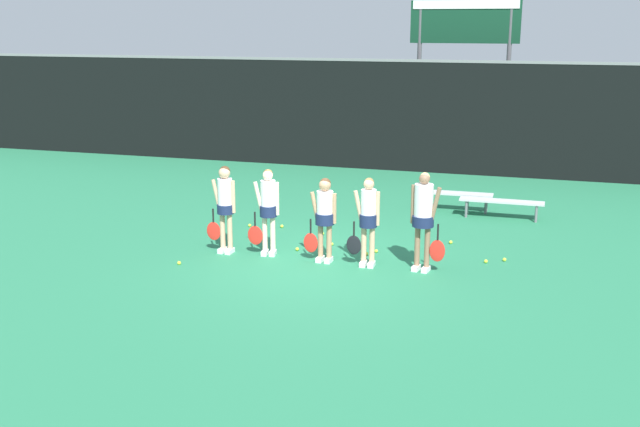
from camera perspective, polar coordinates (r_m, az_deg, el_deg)
ground_plane at (r=14.18m, az=-0.05°, el=-3.60°), size 140.00×140.00×0.00m
fence_windscreen at (r=22.58m, az=6.87°, el=7.40°), size 60.00×0.08×3.33m
scoreboard at (r=23.98m, az=10.93°, el=12.97°), size 3.33×0.15×5.03m
bench_courtside at (r=17.60m, az=13.66°, el=0.81°), size 1.90×0.36×0.43m
bench_far at (r=18.11m, az=10.34°, el=1.39°), size 1.73×0.40×0.44m
player_0 at (r=14.52m, az=-7.26°, el=0.88°), size 0.62×0.33×1.72m
player_1 at (r=14.31m, az=-3.99°, el=0.59°), size 0.62×0.33×1.68m
player_2 at (r=13.87m, az=0.34°, el=0.06°), size 0.64×0.36×1.60m
player_3 at (r=13.63m, az=3.67°, el=-0.17°), size 0.61×0.32×1.66m
player_4 at (r=13.44m, az=7.91°, el=0.02°), size 0.66×0.39×1.81m
tennis_ball_0 at (r=14.77m, az=-1.75°, el=-2.73°), size 0.07×0.07×0.07m
tennis_ball_1 at (r=15.11m, az=0.91°, el=-2.34°), size 0.07×0.07×0.07m
tennis_ball_2 at (r=14.17m, az=-10.69°, el=-3.72°), size 0.07×0.07×0.07m
tennis_ball_3 at (r=15.85m, az=0.20°, el=-1.53°), size 0.07×0.07×0.07m
tennis_ball_4 at (r=14.54m, az=13.88°, el=-3.43°), size 0.07×0.07×0.07m
tennis_ball_5 at (r=16.42m, az=-2.92°, el=-0.97°), size 0.07×0.07×0.07m
tennis_ball_6 at (r=14.68m, az=4.31°, el=-2.87°), size 0.07×0.07×0.07m
tennis_ball_7 at (r=16.54m, az=-5.38°, el=-0.91°), size 0.07×0.07×0.07m
tennis_ball_8 at (r=14.50m, az=3.55°, el=-3.08°), size 0.07×0.07×0.07m
tennis_ball_9 at (r=14.36m, az=12.52°, el=-3.58°), size 0.07×0.07×0.07m
tennis_ball_10 at (r=15.45m, az=9.93°, el=-2.17°), size 0.07×0.07×0.07m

